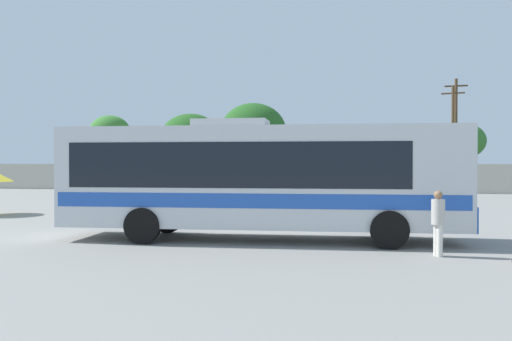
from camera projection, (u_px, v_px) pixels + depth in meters
name	position (u px, v px, depth m)	size (l,w,h in m)	color
ground_plane	(288.00, 209.00, 26.87)	(300.00, 300.00, 0.00)	gray
perimeter_wall	(315.00, 178.00, 42.41)	(80.00, 0.30, 2.22)	#B2AD9E
coach_bus_silver_blue	(256.00, 176.00, 16.05)	(11.99, 3.32, 3.62)	silver
attendant_by_bus_door	(438.00, 219.00, 13.23)	(0.43, 0.43, 1.63)	silver
parked_car_leftmost_silver	(149.00, 182.00, 41.27)	(4.54, 2.23, 1.54)	#B7BABF
parked_car_second_silver	(231.00, 184.00, 39.63)	(4.44, 2.14, 1.44)	#B7BABF
utility_pole_near	(456.00, 133.00, 43.71)	(1.80, 0.30, 9.20)	#4C3823
utility_pole_far	(453.00, 136.00, 43.02)	(1.78, 0.53, 8.52)	#4C3823
roadside_tree_left	(110.00, 133.00, 50.33)	(3.87, 3.87, 6.78)	brown
roadside_tree_midleft	(191.00, 140.00, 49.69)	(5.84, 5.84, 6.88)	brown
roadside_tree_midright	(253.00, 131.00, 45.68)	(5.62, 5.62, 7.42)	brown
roadside_tree_right	(465.00, 141.00, 42.65)	(3.23, 3.23, 5.44)	brown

